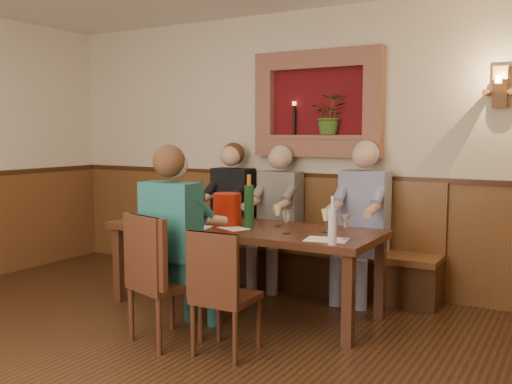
# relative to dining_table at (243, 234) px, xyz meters

# --- Properties ---
(room_shell) EXTENTS (6.04, 6.04, 2.82)m
(room_shell) POSITION_rel_dining_table_xyz_m (0.00, -1.85, 1.21)
(room_shell) COLOR #C6B495
(room_shell) RESTS_ON ground
(wainscoting) EXTENTS (6.02, 6.02, 1.15)m
(wainscoting) POSITION_rel_dining_table_xyz_m (0.00, -1.85, -0.09)
(wainscoting) COLOR brown
(wainscoting) RESTS_ON ground
(wall_niche) EXTENTS (1.36, 0.30, 1.06)m
(wall_niche) POSITION_rel_dining_table_xyz_m (0.24, 1.09, 1.13)
(wall_niche) COLOR #590C11
(wall_niche) RESTS_ON ground
(wall_sconce) EXTENTS (0.25, 0.20, 0.35)m
(wall_sconce) POSITION_rel_dining_table_xyz_m (1.90, 1.08, 1.27)
(wall_sconce) COLOR brown
(wall_sconce) RESTS_ON ground
(dining_table) EXTENTS (2.40, 0.90, 0.75)m
(dining_table) POSITION_rel_dining_table_xyz_m (0.00, 0.00, 0.00)
(dining_table) COLOR #371B10
(dining_table) RESTS_ON ground
(bench) EXTENTS (3.00, 0.45, 1.11)m
(bench) POSITION_rel_dining_table_xyz_m (0.00, 0.94, -0.35)
(bench) COLOR #381E0F
(bench) RESTS_ON ground
(chair_near_left) EXTENTS (0.53, 0.53, 0.97)m
(chair_near_left) POSITION_rel_dining_table_xyz_m (-0.11, -0.97, -0.39)
(chair_near_left) COLOR #371B10
(chair_near_left) RESTS_ON ground
(chair_near_right) EXTENTS (0.41, 0.41, 0.89)m
(chair_near_right) POSITION_rel_dining_table_xyz_m (0.42, -0.93, -0.42)
(chair_near_right) COLOR #371B10
(chair_near_right) RESTS_ON ground
(person_bench_left) EXTENTS (0.43, 0.53, 1.46)m
(person_bench_left) POSITION_rel_dining_table_xyz_m (-0.70, 0.84, -0.07)
(person_bench_left) COLOR black
(person_bench_left) RESTS_ON ground
(person_bench_mid) EXTENTS (0.43, 0.52, 1.44)m
(person_bench_mid) POSITION_rel_dining_table_xyz_m (-0.12, 0.84, -0.08)
(person_bench_mid) COLOR #56514F
(person_bench_mid) RESTS_ON ground
(person_bench_right) EXTENTS (0.45, 0.55, 1.49)m
(person_bench_right) POSITION_rel_dining_table_xyz_m (0.78, 0.84, -0.06)
(person_bench_right) COLOR navy
(person_bench_right) RESTS_ON ground
(person_chair_front) EXTENTS (0.44, 0.54, 1.47)m
(person_chair_front) POSITION_rel_dining_table_xyz_m (-0.10, -0.78, -0.06)
(person_chair_front) COLOR navy
(person_chair_front) RESTS_ON ground
(spittoon_bucket) EXTENTS (0.27, 0.27, 0.28)m
(spittoon_bucket) POSITION_rel_dining_table_xyz_m (-0.15, -0.02, 0.22)
(spittoon_bucket) COLOR red
(spittoon_bucket) RESTS_ON dining_table
(wine_bottle_green_a) EXTENTS (0.09, 0.09, 0.45)m
(wine_bottle_green_a) POSITION_rel_dining_table_xyz_m (0.07, -0.02, 0.27)
(wine_bottle_green_a) COLOR #19471E
(wine_bottle_green_a) RESTS_ON dining_table
(wine_bottle_green_b) EXTENTS (0.08, 0.08, 0.39)m
(wine_bottle_green_b) POSITION_rel_dining_table_xyz_m (-0.46, 0.02, 0.23)
(wine_bottle_green_b) COLOR #19471E
(wine_bottle_green_b) RESTS_ON dining_table
(water_bottle) EXTENTS (0.08, 0.08, 0.36)m
(water_bottle) POSITION_rel_dining_table_xyz_m (0.99, -0.38, 0.22)
(water_bottle) COLOR silver
(water_bottle) RESTS_ON dining_table
(tasting_sheet_a) EXTENTS (0.36, 0.31, 0.00)m
(tasting_sheet_a) POSITION_rel_dining_table_xyz_m (-0.98, -0.18, 0.08)
(tasting_sheet_a) COLOR white
(tasting_sheet_a) RESTS_ON dining_table
(tasting_sheet_b) EXTENTS (0.30, 0.26, 0.00)m
(tasting_sheet_b) POSITION_rel_dining_table_xyz_m (-0.00, -0.15, 0.08)
(tasting_sheet_b) COLOR white
(tasting_sheet_b) RESTS_ON dining_table
(tasting_sheet_c) EXTENTS (0.35, 0.28, 0.00)m
(tasting_sheet_c) POSITION_rel_dining_table_xyz_m (0.89, -0.23, 0.08)
(tasting_sheet_c) COLOR white
(tasting_sheet_c) RESTS_ON dining_table
(tasting_sheet_d) EXTENTS (0.34, 0.28, 0.00)m
(tasting_sheet_d) POSITION_rel_dining_table_xyz_m (-0.34, -0.28, 0.08)
(tasting_sheet_d) COLOR white
(tasting_sheet_d) RESTS_ON dining_table
(wine_glass_0) EXTENTS (0.08, 0.08, 0.19)m
(wine_glass_0) POSITION_rel_dining_table_xyz_m (1.01, -0.17, 0.17)
(wine_glass_0) COLOR white
(wine_glass_0) RESTS_ON dining_table
(wine_glass_1) EXTENTS (0.08, 0.08, 0.19)m
(wine_glass_1) POSITION_rel_dining_table_xyz_m (-0.73, 0.11, 0.17)
(wine_glass_1) COLOR white
(wine_glass_1) RESTS_ON dining_table
(wine_glass_2) EXTENTS (0.08, 0.08, 0.19)m
(wine_glass_2) POSITION_rel_dining_table_xyz_m (-0.49, -0.25, 0.17)
(wine_glass_2) COLOR #FEF898
(wine_glass_2) RESTS_ON dining_table
(wine_glass_3) EXTENTS (0.08, 0.08, 0.19)m
(wine_glass_3) POSITION_rel_dining_table_xyz_m (0.27, 0.14, 0.17)
(wine_glass_3) COLOR #FEF898
(wine_glass_3) RESTS_ON dining_table
(wine_glass_4) EXTENTS (0.08, 0.08, 0.19)m
(wine_glass_4) POSITION_rel_dining_table_xyz_m (-0.90, -0.21, 0.17)
(wine_glass_4) COLOR #FEF898
(wine_glass_4) RESTS_ON dining_table
(wine_glass_5) EXTENTS (0.08, 0.08, 0.19)m
(wine_glass_5) POSITION_rel_dining_table_xyz_m (0.75, 0.07, 0.17)
(wine_glass_5) COLOR #FEF898
(wine_glass_5) RESTS_ON dining_table
(wine_glass_6) EXTENTS (0.08, 0.08, 0.19)m
(wine_glass_6) POSITION_rel_dining_table_xyz_m (-0.28, 0.11, 0.17)
(wine_glass_6) COLOR white
(wine_glass_6) RESTS_ON dining_table
(wine_glass_7) EXTENTS (0.08, 0.08, 0.19)m
(wine_glass_7) POSITION_rel_dining_table_xyz_m (0.50, -0.15, 0.17)
(wine_glass_7) COLOR white
(wine_glass_7) RESTS_ON dining_table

